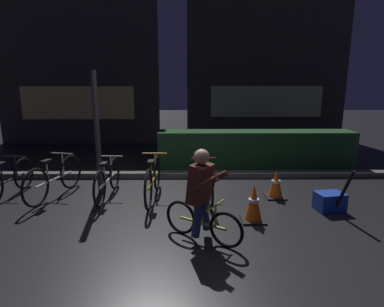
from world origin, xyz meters
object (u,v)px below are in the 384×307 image
parked_bike_right_mid (206,182)px  blue_crate (330,201)px  traffic_cone_near (254,204)px  parked_bike_leftmost (8,180)px  parked_bike_left_mid (55,178)px  parked_bike_center_right (153,180)px  parked_bike_center_left (108,180)px  traffic_cone_far (276,184)px  closed_umbrella (343,192)px  street_post (97,134)px  cyclist (202,195)px

parked_bike_right_mid → blue_crate: bearing=-110.9°
traffic_cone_near → blue_crate: 1.41m
parked_bike_leftmost → traffic_cone_near: 4.42m
parked_bike_left_mid → parked_bike_center_right: parked_bike_center_right is taller
parked_bike_leftmost → parked_bike_center_left: size_ratio=0.99×
traffic_cone_far → parked_bike_leftmost: bearing=179.1°
parked_bike_right_mid → parked_bike_left_mid: bearing=81.4°
parked_bike_center_right → closed_umbrella: size_ratio=2.02×
parked_bike_left_mid → traffic_cone_far: 4.06m
street_post → blue_crate: 4.23m
parked_bike_right_mid → traffic_cone_far: parked_bike_right_mid is taller
parked_bike_center_left → closed_umbrella: size_ratio=1.85×
parked_bike_center_right → parked_bike_right_mid: (0.95, -0.02, -0.03)m
traffic_cone_near → parked_bike_right_mid: bearing=125.4°
parked_bike_leftmost → blue_crate: size_ratio=3.54×
parked_bike_center_left → cyclist: cyclist is taller
parked_bike_center_right → traffic_cone_far: parked_bike_center_right is taller
parked_bike_left_mid → traffic_cone_far: (4.06, -0.09, -0.10)m
parked_bike_leftmost → parked_bike_center_left: (1.81, -0.01, 0.00)m
traffic_cone_near → closed_umbrella: closed_umbrella is taller
street_post → parked_bike_leftmost: 1.82m
parked_bike_left_mid → traffic_cone_near: 3.62m
closed_umbrella → parked_bike_left_mid: bearing=-115.2°
parked_bike_center_left → parked_bike_center_right: size_ratio=0.91×
parked_bike_center_right → traffic_cone_far: size_ratio=3.26×
street_post → cyclist: (1.87, -1.87, -0.51)m
cyclist → closed_umbrella: 2.35m
parked_bike_center_right → cyclist: (0.82, -1.54, 0.27)m
parked_bike_center_left → parked_bike_leftmost: bearing=92.0°
parked_bike_leftmost → parked_bike_center_right: size_ratio=0.91×
street_post → parked_bike_center_right: bearing=-17.2°
traffic_cone_near → traffic_cone_far: (0.61, 1.00, -0.02)m
traffic_cone_near → cyclist: cyclist is taller
parked_bike_right_mid → cyclist: 1.55m
parked_bike_center_left → blue_crate: bearing=-97.7°
parked_bike_center_right → closed_umbrella: bearing=-102.9°
parked_bike_left_mid → cyclist: cyclist is taller
parked_bike_leftmost → cyclist: 3.86m
closed_umbrella → parked_bike_center_left: bearing=-117.6°
closed_umbrella → parked_bike_leftmost: bearing=-113.5°
street_post → parked_bike_right_mid: street_post is taller
traffic_cone_far → cyclist: 2.15m
parked_bike_left_mid → closed_umbrella: size_ratio=1.93×
parked_bike_center_left → cyclist: (1.66, -1.64, 0.30)m
parked_bike_center_left → parked_bike_center_right: parked_bike_center_right is taller
street_post → traffic_cone_far: 3.42m
parked_bike_leftmost → closed_umbrella: 5.79m
parked_bike_leftmost → blue_crate: bearing=-92.2°
parked_bike_leftmost → traffic_cone_near: size_ratio=2.72×
parked_bike_leftmost → parked_bike_right_mid: parked_bike_leftmost is taller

